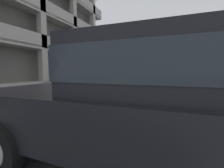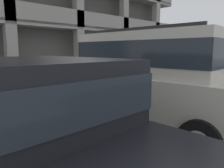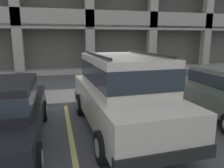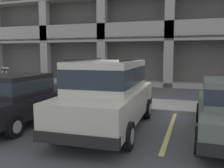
{
  "view_description": "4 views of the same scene",
  "coord_description": "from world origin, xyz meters",
  "px_view_note": "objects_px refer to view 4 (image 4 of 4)",
  "views": [
    {
      "loc": [
        -4.93,
        -2.82,
        1.17
      ],
      "look_at": [
        -0.47,
        -1.1,
        0.75
      ],
      "focal_mm": 24.0,
      "sensor_mm": 36.0,
      "label": 1
    },
    {
      "loc": [
        -4.02,
        -4.96,
        1.63
      ],
      "look_at": [
        0.16,
        -0.74,
        0.7
      ],
      "focal_mm": 35.0,
      "sensor_mm": 36.0,
      "label": 2
    },
    {
      "loc": [
        -1.82,
        -7.54,
        2.4
      ],
      "look_at": [
        -0.06,
        -0.78,
        0.93
      ],
      "focal_mm": 35.0,
      "sensor_mm": 36.0,
      "label": 3
    },
    {
      "loc": [
        2.14,
        -8.95,
        2.17
      ],
      "look_at": [
        -0.49,
        -1.01,
        1.16
      ],
      "focal_mm": 40.0,
      "sensor_mm": 36.0,
      "label": 4
    }
  ],
  "objects_px": {
    "parking_meter_near": "(137,78)",
    "parking_meter_far": "(6,75)",
    "silver_suv": "(109,92)",
    "red_sedan": "(19,97)"
  },
  "relations": [
    {
      "from": "parking_meter_near",
      "to": "parking_meter_far",
      "type": "distance_m",
      "value": 6.15
    },
    {
      "from": "red_sedan",
      "to": "parking_meter_near",
      "type": "height_order",
      "value": "parking_meter_near"
    },
    {
      "from": "silver_suv",
      "to": "parking_meter_near",
      "type": "distance_m",
      "value": 2.64
    },
    {
      "from": "parking_meter_near",
      "to": "parking_meter_far",
      "type": "xyz_separation_m",
      "value": [
        -6.15,
        -0.03,
        -0.07
      ]
    },
    {
      "from": "red_sedan",
      "to": "parking_meter_near",
      "type": "bearing_deg",
      "value": 42.66
    },
    {
      "from": "silver_suv",
      "to": "parking_meter_near",
      "type": "height_order",
      "value": "silver_suv"
    },
    {
      "from": "parking_meter_near",
      "to": "parking_meter_far",
      "type": "bearing_deg",
      "value": -179.68
    },
    {
      "from": "silver_suv",
      "to": "red_sedan",
      "type": "distance_m",
      "value": 2.9
    },
    {
      "from": "parking_meter_far",
      "to": "silver_suv",
      "type": "bearing_deg",
      "value": -23.71
    },
    {
      "from": "silver_suv",
      "to": "parking_meter_far",
      "type": "xyz_separation_m",
      "value": [
        -5.89,
        2.59,
        0.11
      ]
    }
  ]
}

